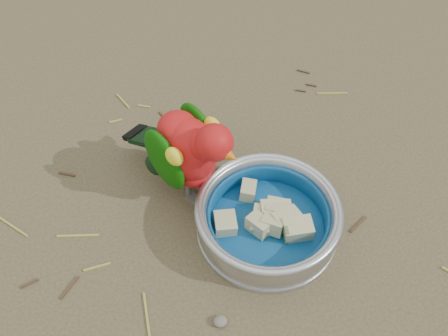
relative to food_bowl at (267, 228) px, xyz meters
name	(u,v)px	position (x,y,z in m)	size (l,w,h in m)	color
ground	(239,275)	(-0.07, -0.06, -0.01)	(60.00, 60.00, 0.00)	brown
food_bowl	(267,228)	(0.00, 0.00, 0.00)	(0.21, 0.21, 0.02)	#B2B2BA
bowl_wall	(268,216)	(0.00, 0.00, 0.03)	(0.21, 0.21, 0.04)	#B2B2BA
fruit_wedges	(268,219)	(0.00, 0.00, 0.02)	(0.13, 0.13, 0.03)	#C5BB88
lory_parrot	(189,156)	(-0.09, 0.11, 0.08)	(0.10, 0.21, 0.17)	red
ground_debris	(234,229)	(-0.05, 0.02, -0.01)	(0.90, 0.80, 0.01)	#AB9943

